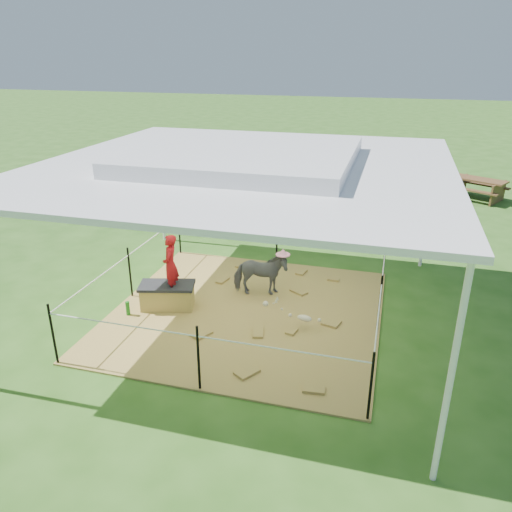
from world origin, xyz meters
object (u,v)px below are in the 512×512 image
(straw_bale, at_px, (168,297))
(pony, at_px, (260,274))
(woman, at_px, (170,259))
(green_bottle, at_px, (128,308))
(picnic_table_near, at_px, (376,186))
(foal, at_px, (305,317))
(trash_barrel, at_px, (428,201))
(picnic_table_far, at_px, (478,189))
(distant_person, at_px, (398,192))

(straw_bale, relative_size, pony, 0.90)
(woman, xyz_separation_m, green_bottle, (-0.65, -0.45, -0.82))
(green_bottle, relative_size, picnic_table_near, 0.12)
(woman, height_order, foal, woman)
(trash_barrel, bearing_deg, picnic_table_near, 135.95)
(straw_bale, distance_m, woman, 0.75)
(foal, bearing_deg, pony, 146.60)
(green_bottle, distance_m, picnic_table_far, 11.74)
(woman, relative_size, pony, 1.08)
(picnic_table_near, xyz_separation_m, picnic_table_far, (3.05, 0.92, -0.10))
(straw_bale, height_order, green_bottle, straw_bale)
(foal, relative_size, picnic_table_near, 0.38)
(foal, height_order, distant_person, distant_person)
(woman, height_order, pony, woman)
(green_bottle, bearing_deg, pony, 34.12)
(foal, distance_m, picnic_table_far, 9.95)
(straw_bale, distance_m, pony, 1.74)
(picnic_table_near, bearing_deg, foal, -89.57)
(straw_bale, height_order, picnic_table_far, picnic_table_far)
(picnic_table_far, bearing_deg, distant_person, -114.25)
(straw_bale, distance_m, foal, 2.49)
(woman, relative_size, green_bottle, 4.32)
(trash_barrel, bearing_deg, picnic_table_far, 56.23)
(green_bottle, bearing_deg, trash_barrel, 54.25)
(pony, xyz_separation_m, picnic_table_far, (4.77, 8.22, -0.13))
(picnic_table_near, bearing_deg, distant_person, -47.80)
(trash_barrel, relative_size, distant_person, 0.92)
(woman, bearing_deg, pony, 109.04)
(straw_bale, xyz_separation_m, woman, (0.10, -0.00, 0.74))
(picnic_table_near, bearing_deg, green_bottle, -108.12)
(green_bottle, relative_size, pony, 0.25)
(foal, xyz_separation_m, trash_barrel, (2.17, 6.86, 0.24))
(pony, bearing_deg, distant_person, -34.92)
(foal, xyz_separation_m, picnic_table_near, (0.69, 8.29, 0.18))
(straw_bale, bearing_deg, green_bottle, -140.71)
(distant_person, bearing_deg, green_bottle, 80.00)
(pony, relative_size, picnic_table_far, 0.64)
(picnic_table_near, bearing_deg, trash_barrel, -38.88)
(woman, bearing_deg, straw_bale, -104.79)
(green_bottle, bearing_deg, picnic_table_near, 66.71)
(picnic_table_far, bearing_deg, trash_barrel, -95.06)
(woman, height_order, green_bottle, woman)
(pony, bearing_deg, picnic_table_near, -27.81)
(foal, bearing_deg, trash_barrel, 83.17)
(foal, relative_size, picnic_table_far, 0.50)
(picnic_table_near, xyz_separation_m, distant_person, (0.66, -0.88, 0.10))
(straw_bale, height_order, foal, foal)
(foal, relative_size, trash_barrel, 0.80)
(straw_bale, height_order, trash_barrel, trash_barrel)
(pony, bearing_deg, straw_bale, 107.40)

